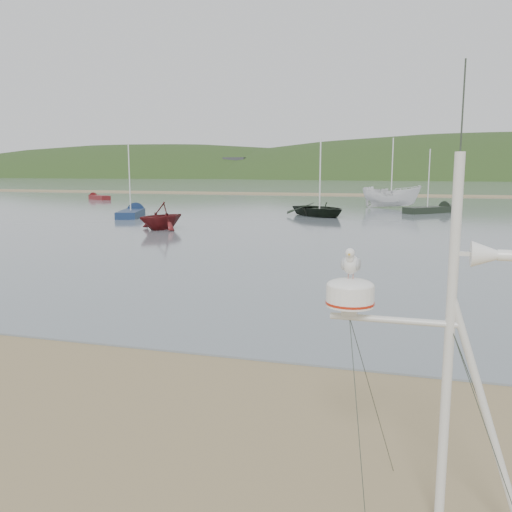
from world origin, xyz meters
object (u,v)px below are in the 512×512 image
(boat_dark, at_px, (320,182))
(sailboat_blue_near, at_px, (134,212))
(boat_red, at_px, (161,203))
(boat_white, at_px, (392,178))
(dinghy_red_far, at_px, (96,197))
(mast_rig, at_px, (438,431))
(sailboat_dark_mid, at_px, (439,209))

(boat_dark, distance_m, sailboat_blue_near, 14.32)
(boat_red, relative_size, boat_white, 0.57)
(boat_white, bearing_deg, sailboat_blue_near, 139.16)
(boat_red, xyz_separation_m, sailboat_blue_near, (-6.33, 8.34, -1.28))
(sailboat_blue_near, bearing_deg, dinghy_red_far, 129.08)
(mast_rig, height_order, boat_dark, boat_dark)
(sailboat_blue_near, bearing_deg, mast_rig, -57.09)
(mast_rig, xyz_separation_m, dinghy_red_far, (-36.22, 51.12, -0.80))
(mast_rig, height_order, boat_white, boat_white)
(mast_rig, xyz_separation_m, boat_red, (-14.46, 23.78, 0.49))
(mast_rig, distance_m, sailboat_blue_near, 38.27)
(boat_dark, xyz_separation_m, dinghy_red_far, (-29.18, 15.73, -2.32))
(boat_red, relative_size, sailboat_blue_near, 0.52)
(boat_red, distance_m, dinghy_red_far, 34.96)
(mast_rig, height_order, dinghy_red_far, mast_rig)
(boat_white, distance_m, dinghy_red_far, 34.47)
(boat_white, bearing_deg, boat_dark, 167.99)
(sailboat_blue_near, height_order, dinghy_red_far, sailboat_blue_near)
(sailboat_blue_near, relative_size, sailboat_dark_mid, 1.08)
(mast_rig, distance_m, boat_red, 27.84)
(boat_white, bearing_deg, dinghy_red_far, 93.82)
(boat_dark, bearing_deg, dinghy_red_far, 104.17)
(boat_dark, relative_size, sailboat_dark_mid, 0.93)
(sailboat_dark_mid, bearing_deg, sailboat_blue_near, -156.93)
(mast_rig, relative_size, sailboat_dark_mid, 0.82)
(boat_red, bearing_deg, mast_rig, -33.90)
(boat_white, distance_m, sailboat_dark_mid, 6.31)
(sailboat_blue_near, bearing_deg, boat_red, -52.81)
(mast_rig, distance_m, sailboat_dark_mid, 41.77)
(mast_rig, distance_m, boat_white, 46.05)
(dinghy_red_far, bearing_deg, sailboat_blue_near, -50.92)
(boat_dark, height_order, boat_red, boat_dark)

